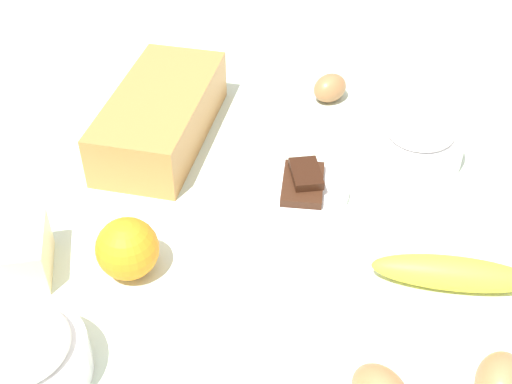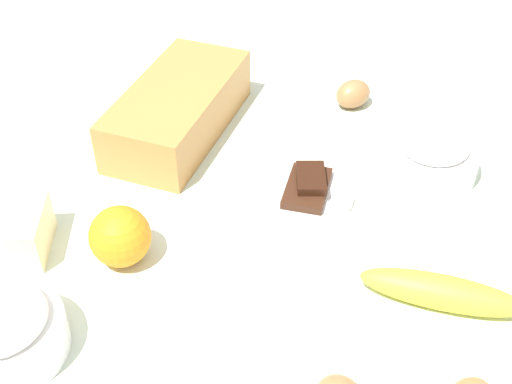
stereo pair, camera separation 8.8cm
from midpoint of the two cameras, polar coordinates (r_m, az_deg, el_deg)
ground_plane at (r=0.92m, az=2.76°, el=-2.50°), size 2.40×2.40×0.02m
loaf_pan at (r=1.04m, az=-4.17°, el=6.97°), size 0.30×0.18×0.08m
flour_bowl at (r=0.77m, az=-17.58°, el=-11.23°), size 0.13×0.13×0.07m
sugar_bowl at (r=1.00m, az=17.10°, el=2.88°), size 0.13×0.13×0.07m
banana at (r=0.83m, az=18.39°, el=-8.16°), size 0.06×0.19×0.04m
orange_fruit at (r=0.83m, az=-8.44°, el=-3.86°), size 0.08×0.08×0.08m
butter_block at (r=0.88m, az=-16.58°, el=-3.38°), size 0.10×0.08×0.06m
egg_beside_bowl at (r=1.12m, az=10.44°, el=8.06°), size 0.07×0.08×0.05m
chocolate_plate at (r=0.94m, az=7.04°, el=-0.02°), size 0.13×0.13×0.03m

